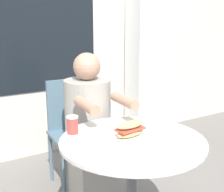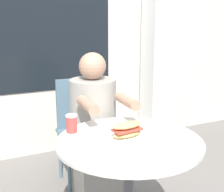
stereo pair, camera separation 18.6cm
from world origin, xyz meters
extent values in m
cube|color=beige|center=(0.00, 1.65, 1.40)|extent=(8.00, 0.08, 2.80)
cube|color=silver|center=(1.15, 1.45, 1.20)|extent=(0.28, 0.28, 2.40)
cylinder|color=beige|center=(0.00, 0.00, 0.70)|extent=(0.81, 0.81, 0.02)
cube|color=slate|center=(0.04, 0.84, 0.44)|extent=(0.41, 0.41, 0.02)
cube|color=slate|center=(0.05, 1.02, 0.66)|extent=(0.35, 0.06, 0.42)
cylinder|color=slate|center=(0.19, 0.67, 0.21)|extent=(0.03, 0.03, 0.43)
cylinder|color=slate|center=(-0.13, 0.69, 0.21)|extent=(0.03, 0.03, 0.43)
cylinder|color=slate|center=(0.22, 1.00, 0.21)|extent=(0.03, 0.03, 0.43)
cylinder|color=slate|center=(-0.11, 1.02, 0.21)|extent=(0.03, 0.03, 0.43)
cube|color=gray|center=(0.04, 0.56, 0.23)|extent=(0.35, 0.44, 0.45)
cylinder|color=gray|center=(0.04, 0.62, 0.69)|extent=(0.33, 0.33, 0.48)
sphere|color=tan|center=(0.04, 0.62, 1.03)|extent=(0.19, 0.19, 0.19)
cylinder|color=tan|center=(0.15, 0.31, 0.84)|extent=(0.09, 0.27, 0.07)
cylinder|color=tan|center=(-0.11, 0.33, 0.84)|extent=(0.09, 0.27, 0.07)
cylinder|color=white|center=(0.00, 0.02, 0.71)|extent=(0.21, 0.21, 0.01)
ellipsoid|color=tan|center=(0.00, 0.02, 0.73)|extent=(0.18, 0.09, 0.04)
cube|color=#B74233|center=(0.00, 0.02, 0.76)|extent=(0.17, 0.10, 0.01)
ellipsoid|color=tan|center=(0.00, 0.02, 0.78)|extent=(0.18, 0.09, 0.04)
cylinder|color=#B73D38|center=(-0.25, 0.25, 0.75)|extent=(0.06, 0.06, 0.10)
cylinder|color=white|center=(-0.25, 0.25, 0.81)|extent=(0.07, 0.07, 0.01)
camera|label=1|loc=(-0.94, -1.32, 1.36)|focal=50.00mm
camera|label=2|loc=(-0.78, -1.41, 1.36)|focal=50.00mm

